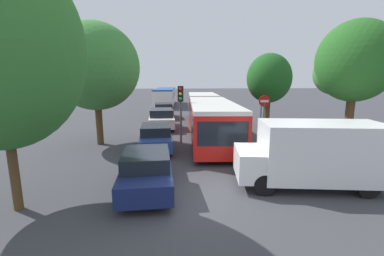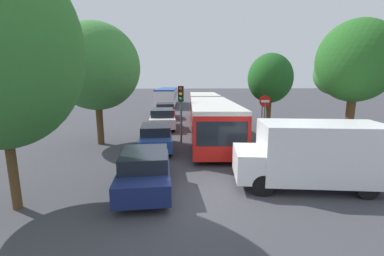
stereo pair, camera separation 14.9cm
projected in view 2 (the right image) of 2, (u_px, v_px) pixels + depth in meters
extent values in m
plane|color=#3D3D42|center=(198.00, 197.00, 8.34)|extent=(200.00, 200.00, 0.00)
cube|color=red|center=(212.00, 122.00, 15.42)|extent=(3.01, 9.38, 2.00)
cube|color=black|center=(212.00, 116.00, 15.36)|extent=(3.01, 9.01, 0.88)
cube|color=silver|center=(212.00, 104.00, 15.22)|extent=(3.01, 9.38, 0.19)
cube|color=red|center=(204.00, 107.00, 24.03)|extent=(2.84, 6.46, 2.00)
cube|color=black|center=(204.00, 103.00, 23.96)|extent=(2.85, 6.21, 0.88)
cube|color=silver|center=(204.00, 95.00, 23.82)|extent=(2.84, 6.46, 0.19)
cylinder|color=black|center=(206.00, 111.00, 20.44)|extent=(1.89, 1.08, 1.84)
cube|color=black|center=(222.00, 134.00, 10.87)|extent=(2.19, 0.22, 1.07)
cylinder|color=black|center=(238.00, 147.00, 12.67)|extent=(0.35, 0.99, 0.97)
cylinder|color=black|center=(196.00, 147.00, 12.65)|extent=(0.35, 0.99, 0.97)
cylinder|color=black|center=(223.00, 126.00, 18.49)|extent=(0.35, 0.99, 0.97)
cylinder|color=black|center=(194.00, 126.00, 18.46)|extent=(0.35, 0.99, 0.97)
cylinder|color=black|center=(215.00, 115.00, 24.19)|extent=(0.35, 0.99, 0.97)
cylinder|color=black|center=(193.00, 115.00, 24.16)|extent=(0.35, 0.99, 0.97)
cube|color=silver|center=(167.00, 97.00, 37.54)|extent=(3.08, 11.66, 2.01)
cube|color=black|center=(167.00, 94.00, 37.48)|extent=(3.07, 11.09, 0.84)
cube|color=#234C93|center=(167.00, 89.00, 37.34)|extent=(3.08, 11.66, 0.20)
cylinder|color=black|center=(162.00, 100.00, 41.41)|extent=(0.35, 1.02, 1.01)
cylinder|color=black|center=(176.00, 100.00, 41.46)|extent=(0.35, 1.02, 1.01)
cylinder|color=black|center=(157.00, 104.00, 34.26)|extent=(0.35, 1.02, 1.01)
cylinder|color=black|center=(173.00, 104.00, 34.31)|extent=(0.35, 1.02, 1.01)
cube|color=navy|center=(145.00, 173.00, 8.94)|extent=(1.86, 4.02, 0.64)
cube|color=black|center=(145.00, 158.00, 8.74)|extent=(1.63, 2.14, 0.49)
cylinder|color=black|center=(130.00, 169.00, 10.14)|extent=(0.23, 0.61, 0.60)
cylinder|color=black|center=(165.00, 167.00, 10.30)|extent=(0.23, 0.61, 0.60)
cylinder|color=black|center=(119.00, 198.00, 7.68)|extent=(0.23, 0.61, 0.60)
cylinder|color=black|center=(166.00, 195.00, 7.84)|extent=(0.23, 0.61, 0.60)
cube|color=#284799|center=(156.00, 139.00, 14.04)|extent=(1.85, 4.00, 0.64)
cube|color=black|center=(156.00, 129.00, 13.84)|extent=(1.63, 2.13, 0.49)
cylinder|color=black|center=(145.00, 139.00, 15.24)|extent=(0.23, 0.61, 0.60)
cylinder|color=black|center=(168.00, 138.00, 15.40)|extent=(0.23, 0.61, 0.60)
cylinder|color=black|center=(142.00, 150.00, 12.78)|extent=(0.23, 0.61, 0.60)
cylinder|color=black|center=(170.00, 149.00, 12.94)|extent=(0.23, 0.61, 0.60)
cube|color=white|center=(162.00, 120.00, 20.09)|extent=(2.07, 4.48, 0.71)
cube|color=black|center=(162.00, 112.00, 19.87)|extent=(1.82, 2.38, 0.54)
cylinder|color=black|center=(153.00, 121.00, 21.43)|extent=(0.26, 0.68, 0.67)
cylinder|color=black|center=(172.00, 121.00, 21.61)|extent=(0.26, 0.68, 0.67)
cylinder|color=black|center=(152.00, 127.00, 18.68)|extent=(0.26, 0.68, 0.67)
cylinder|color=black|center=(173.00, 127.00, 18.86)|extent=(0.26, 0.68, 0.67)
cube|color=#B21E19|center=(165.00, 112.00, 25.53)|extent=(1.98, 4.28, 0.68)
cube|color=black|center=(165.00, 106.00, 25.32)|extent=(1.74, 2.27, 0.52)
cylinder|color=black|center=(158.00, 113.00, 26.81)|extent=(0.25, 0.65, 0.64)
cylinder|color=black|center=(172.00, 113.00, 26.98)|extent=(0.25, 0.65, 0.64)
cylinder|color=black|center=(157.00, 117.00, 24.19)|extent=(0.25, 0.65, 0.64)
cylinder|color=black|center=(173.00, 116.00, 24.36)|extent=(0.25, 0.65, 0.64)
cube|color=white|center=(320.00, 151.00, 8.94)|extent=(4.34, 2.55, 2.00)
cube|color=white|center=(247.00, 163.00, 9.20)|extent=(1.15, 2.01, 1.00)
cylinder|color=black|center=(263.00, 185.00, 8.44)|extent=(0.75, 0.34, 0.72)
cylinder|color=black|center=(254.00, 168.00, 10.09)|extent=(0.75, 0.34, 0.72)
cylinder|color=black|center=(367.00, 188.00, 8.22)|extent=(0.75, 0.34, 0.72)
cylinder|color=black|center=(341.00, 170.00, 9.86)|extent=(0.75, 0.34, 0.72)
cylinder|color=#56595E|center=(181.00, 115.00, 15.23)|extent=(0.12, 0.12, 3.40)
cube|color=black|center=(181.00, 94.00, 15.00)|extent=(0.35, 0.29, 0.90)
sphere|color=red|center=(181.00, 89.00, 14.80)|extent=(0.18, 0.18, 0.18)
sphere|color=#EAAD14|center=(181.00, 94.00, 14.85)|extent=(0.18, 0.18, 0.18)
sphere|color=green|center=(181.00, 99.00, 14.91)|extent=(0.18, 0.18, 0.18)
cylinder|color=#56595E|center=(264.00, 122.00, 15.86)|extent=(0.08, 0.08, 2.40)
cylinder|color=red|center=(265.00, 101.00, 15.62)|extent=(0.70, 0.03, 0.70)
cube|color=white|center=(265.00, 101.00, 15.60)|extent=(0.50, 0.04, 0.14)
cylinder|color=#56595E|center=(262.00, 106.00, 19.24)|extent=(0.10, 0.10, 3.60)
cube|color=#197A38|center=(263.00, 86.00, 18.96)|extent=(0.31, 1.39, 0.28)
cube|color=#197A38|center=(263.00, 91.00, 19.02)|extent=(0.31, 1.39, 0.28)
cube|color=#197A38|center=(263.00, 95.00, 19.08)|extent=(0.31, 1.39, 0.28)
cylinder|color=#51381E|center=(13.00, 168.00, 7.42)|extent=(0.26, 0.26, 2.54)
cylinder|color=#51381E|center=(100.00, 122.00, 15.03)|extent=(0.38, 0.38, 2.65)
ellipsoid|color=#3D7F38|center=(96.00, 67.00, 14.44)|extent=(4.90, 4.90, 4.89)
cylinder|color=#51381E|center=(348.00, 128.00, 11.55)|extent=(0.36, 0.36, 3.24)
ellipsoid|color=#286623|center=(356.00, 61.00, 11.00)|extent=(3.26, 3.26, 3.50)
ellipsoid|color=#3D7F38|center=(337.00, 74.00, 11.59)|extent=(1.96, 1.96, 1.92)
cylinder|color=#51381E|center=(268.00, 113.00, 19.71)|extent=(0.40, 0.40, 2.49)
ellipsoid|color=#1E561E|center=(270.00, 78.00, 19.22)|extent=(3.32, 3.32, 3.68)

